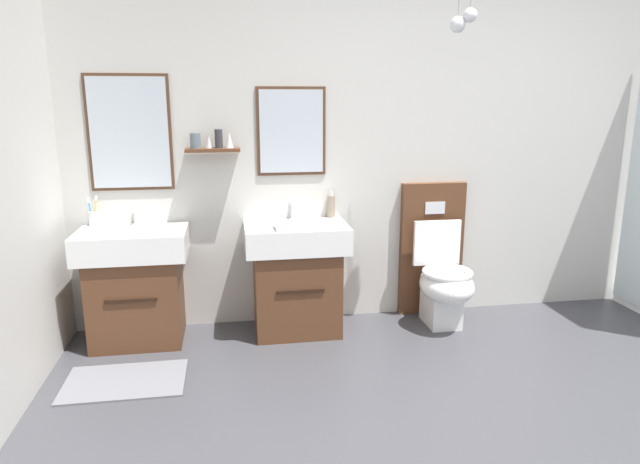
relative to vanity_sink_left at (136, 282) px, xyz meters
The scene contains 10 objects.
wall_back 2.34m from the vanity_sink_left, ahead, with size 5.43×0.63×2.74m.
bath_mat 0.72m from the vanity_sink_left, 90.00° to the right, with size 0.68×0.44×0.01m, color slate.
vanity_sink_left is the anchor object (origin of this frame).
tap_on_left_sink 0.47m from the vanity_sink_left, 90.00° to the left, with size 0.03×0.13×0.11m.
vanity_sink_right 1.07m from the vanity_sink_left, ahead, with size 0.70×0.50×0.77m.
tap_on_right_sink 1.17m from the vanity_sink_left, ahead, with size 0.03×0.13×0.11m.
toilet 2.12m from the vanity_sink_left, ahead, with size 0.48×0.62×1.00m.
toothbrush_cup 0.52m from the vanity_sink_left, 147.47° to the left, with size 0.07×0.07×0.20m.
soap_dispenser 1.43m from the vanity_sink_left, ahead, with size 0.06×0.06×0.19m.
folded_hand_towel 1.11m from the vanity_sink_left, ahead, with size 0.22×0.16×0.04m, color white.
Camera 1 is at (-1.49, -1.92, 1.59)m, focal length 31.23 mm.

